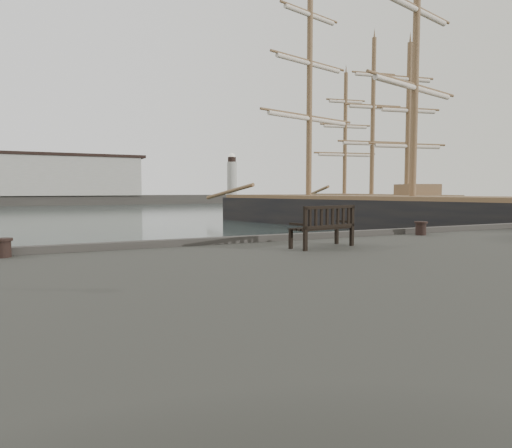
# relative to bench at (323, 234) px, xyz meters

# --- Properties ---
(ground) EXTENTS (400.00, 400.00, 0.00)m
(ground) POSITION_rel_bench_xyz_m (-0.99, 2.08, -1.90)
(ground) COLOR black
(ground) RESTS_ON ground
(breakwater) EXTENTS (140.00, 9.50, 12.20)m
(breakwater) POSITION_rel_bench_xyz_m (-5.55, 94.08, 2.40)
(breakwater) COLOR #383530
(breakwater) RESTS_ON ground
(bench) EXTENTS (1.92, 1.00, 1.05)m
(bench) POSITION_rel_bench_xyz_m (0.00, 0.00, 0.00)
(bench) COLOR black
(bench) RESTS_ON quay
(bollard_left) EXTENTS (0.52, 0.52, 0.42)m
(bollard_left) POSITION_rel_bench_xyz_m (-7.35, 1.58, -0.12)
(bollard_left) COLOR black
(bollard_left) RESTS_ON quay
(bollard_right) EXTENTS (0.43, 0.43, 0.45)m
(bollard_right) POSITION_rel_bench_xyz_m (4.78, 1.33, -0.11)
(bollard_right) COLOR black
(bollard_right) RESTS_ON quay
(tall_ship_main) EXTENTS (17.63, 39.07, 28.81)m
(tall_ship_main) POSITION_rel_bench_xyz_m (19.59, 16.70, -1.16)
(tall_ship_main) COLOR black
(tall_ship_main) RESTS_ON ground
(tall_ship_far) EXTENTS (10.61, 27.29, 22.88)m
(tall_ship_far) POSITION_rel_bench_xyz_m (30.58, 34.56, -1.13)
(tall_ship_far) COLOR black
(tall_ship_far) RESTS_ON ground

